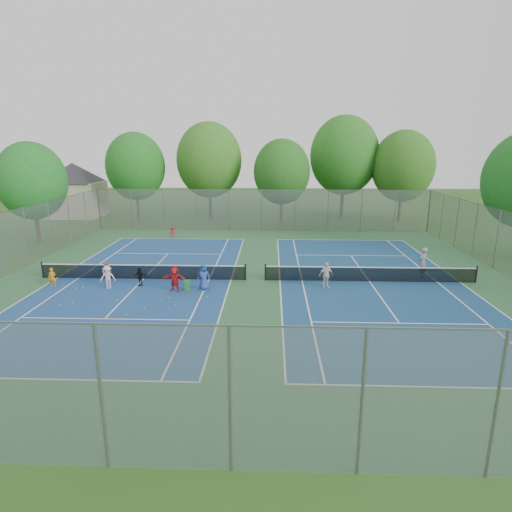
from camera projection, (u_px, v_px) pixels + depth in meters
The scene contains 38 objects.
ground at pixel (255, 280), 26.44m from camera, with size 120.00×120.00×0.00m, color #2B551A.
court_pad at pixel (255, 280), 26.44m from camera, with size 32.00×32.00×0.01m, color #2E6137.
court_left at pixel (144, 279), 26.69m from camera, with size 10.97×23.77×0.01m, color navy.
court_right at pixel (369, 281), 26.19m from camera, with size 10.97×23.77×0.01m, color navy.
net_left at pixel (143, 272), 26.58m from camera, with size 12.87×0.10×0.91m, color black.
net_right at pixel (370, 275), 26.08m from camera, with size 12.87×0.10×0.91m, color black.
fence_north at pixel (262, 210), 41.43m from camera, with size 32.00×0.10×4.00m, color gray.
fence_south at pixel (230, 401), 10.46m from camera, with size 32.00×0.10×4.00m, color gray.
house at pixel (73, 180), 49.41m from camera, with size 11.03×11.03×7.30m.
tree_nw at pixel (135, 166), 46.76m from camera, with size 6.40×6.40×9.58m.
tree_nl at pixel (209, 160), 47.28m from camera, with size 7.20×7.20×10.69m.
tree_nc at pixel (282, 172), 45.35m from camera, with size 6.00×6.00×8.85m.
tree_nr at pixel (344, 155), 47.59m from camera, with size 7.60×7.60×11.42m.
tree_ne at pixel (403, 166), 45.71m from camera, with size 6.60×6.60×9.77m.
tree_side_w at pixel (32, 181), 35.49m from camera, with size 5.60×5.60×8.47m.
ball_crate at pixel (143, 276), 26.86m from camera, with size 0.33×0.33×0.28m, color blue.
ball_hopper at pixel (187, 286), 24.50m from camera, with size 0.30×0.30×0.60m, color #258A28.
student_a at pixel (52, 278), 25.04m from camera, with size 0.42×0.28×1.16m, color orange.
student_b at pixel (107, 272), 26.03m from camera, with size 0.60×0.47×1.24m, color #E05780.
student_c at pixel (108, 277), 24.75m from camera, with size 0.90×0.51×1.39m, color silver.
student_d at pixel (140, 277), 25.30m from camera, with size 0.66×0.28×1.13m, color black.
student_e at pixel (204, 277), 24.54m from camera, with size 0.75×0.49×1.54m, color #2A499A.
student_f at pixel (175, 279), 24.25m from camera, with size 1.41×0.45×1.52m, color red.
child_far_baseline at pixel (173, 233), 38.35m from camera, with size 0.68×0.39×1.06m, color #B41923.
instructor at pixel (423, 263), 26.80m from camera, with size 0.71×0.46×1.94m, color gray.
teen_court_b at pixel (326, 275), 24.87m from camera, with size 0.91×0.38×1.56m, color silver.
tennis_ball_0 at pixel (144, 309), 21.68m from camera, with size 0.07×0.07×0.07m, color yellow.
tennis_ball_1 at pixel (187, 316), 20.79m from camera, with size 0.07×0.07×0.07m, color #BBCC2F.
tennis_ball_2 at pixel (117, 301), 22.87m from camera, with size 0.07×0.07×0.07m, color gold.
tennis_ball_3 at pixel (169, 298), 23.24m from camera, with size 0.07×0.07×0.07m, color #DCF037.
tennis_ball_4 at pixel (83, 288), 24.90m from camera, with size 0.07×0.07×0.07m, color yellow.
tennis_ball_5 at pixel (161, 300), 23.01m from camera, with size 0.07×0.07×0.07m, color gold.
tennis_ball_6 at pixel (72, 303), 22.51m from camera, with size 0.07×0.07×0.07m, color #BEE334.
tennis_ball_7 at pixel (175, 306), 22.09m from camera, with size 0.07×0.07×0.07m, color #B2CC2F.
tennis_ball_8 at pixel (77, 289), 24.73m from camera, with size 0.07×0.07×0.07m, color #B1CD2F.
tennis_ball_9 at pixel (60, 306), 22.17m from camera, with size 0.07×0.07×0.07m, color #B4C42D.
tennis_ball_10 at pixel (207, 297), 23.40m from camera, with size 0.07×0.07×0.07m, color #BFD230.
tennis_ball_11 at pixel (126, 315), 20.91m from camera, with size 0.07×0.07×0.07m, color yellow.
Camera 1 is at (0.97, -25.21, 8.06)m, focal length 30.00 mm.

